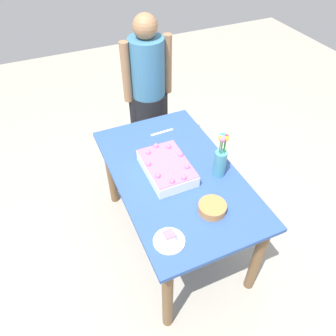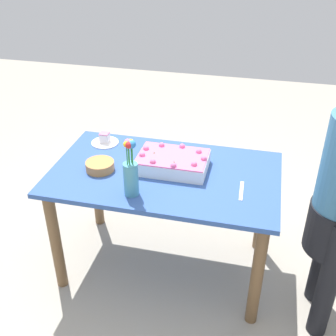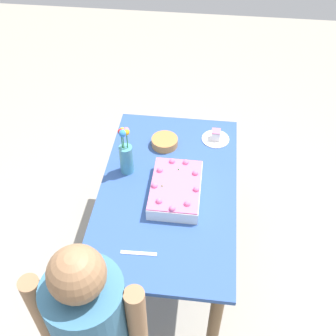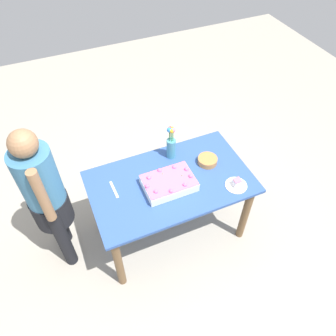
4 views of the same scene
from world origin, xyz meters
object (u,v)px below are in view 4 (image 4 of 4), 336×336
person_standing (45,194)px  sheet_cake (169,183)px  flower_vase (171,145)px  serving_plate_with_slice (236,184)px  fruit_bowl (207,160)px  cake_knife (114,189)px

person_standing → sheet_cake: bearing=-13.9°
flower_vase → person_standing: person_standing is taller
flower_vase → serving_plate_with_slice: bearing=124.1°
fruit_bowl → person_standing: 1.38m
flower_vase → fruit_bowl: bearing=142.9°
flower_vase → cake_knife: bearing=16.1°
sheet_cake → serving_plate_with_slice: bearing=157.5°
serving_plate_with_slice → person_standing: size_ratio=0.12×
sheet_cake → flower_vase: 0.37m
serving_plate_with_slice → sheet_cake: bearing=-22.5°
sheet_cake → flower_vase: flower_vase is taller
cake_knife → flower_vase: 0.63m
flower_vase → sheet_cake: bearing=63.5°
sheet_cake → fruit_bowl: sheet_cake is taller
sheet_cake → cake_knife: sheet_cake is taller
flower_vase → fruit_bowl: flower_vase is taller
fruit_bowl → flower_vase: bearing=-37.1°
sheet_cake → flower_vase: size_ratio=1.25×
sheet_cake → person_standing: bearing=-13.9°
sheet_cake → cake_knife: (0.43, -0.15, -0.04)m
cake_knife → fruit_bowl: 0.85m
cake_knife → person_standing: 0.53m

